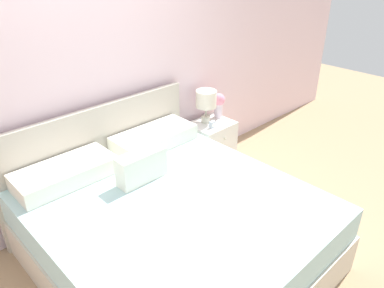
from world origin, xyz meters
TOP-DOWN VIEW (x-y plane):
  - ground_plane at (0.00, 0.00)m, footprint 12.00×12.00m
  - wall_back at (0.00, 0.07)m, footprint 8.00×0.06m
  - bed at (0.00, -0.96)m, footprint 1.88×2.05m
  - nightstand at (1.26, -0.21)m, footprint 0.46×0.40m
  - table_lamp at (1.23, -0.15)m, footprint 0.22×0.22m
  - flower_vase at (1.43, -0.15)m, footprint 0.14×0.14m
  - alarm_clock at (1.18, -0.30)m, footprint 0.06×0.05m

SIDE VIEW (x-z plane):
  - ground_plane at x=0.00m, z-range 0.00..0.00m
  - nightstand at x=1.26m, z-range 0.00..0.53m
  - bed at x=0.00m, z-range -0.20..0.82m
  - alarm_clock at x=1.18m, z-range 0.53..0.60m
  - flower_vase at x=1.43m, z-range 0.56..0.83m
  - table_lamp at x=1.23m, z-range 0.60..0.96m
  - wall_back at x=0.00m, z-range 0.00..2.60m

